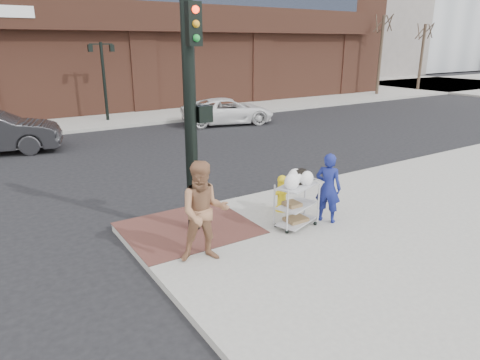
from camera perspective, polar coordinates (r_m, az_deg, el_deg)
ground at (r=9.33m, az=-1.07°, el=-8.34°), size 220.00×220.00×0.00m
sidewalk_far at (r=42.81m, az=-9.53°, el=12.18°), size 65.00×36.00×0.15m
brick_curb_ramp at (r=9.73m, az=-6.91°, el=-6.33°), size 2.80×2.40×0.01m
filler_block at (r=63.49m, az=12.72°, el=21.85°), size 14.00×20.00×18.00m
bare_tree_a at (r=37.00m, az=18.69°, el=20.30°), size 1.80×1.80×7.20m
bare_tree_b at (r=42.04m, az=23.54°, el=18.74°), size 1.80×1.80×6.70m
lamp_post at (r=24.05m, az=-17.74°, el=13.45°), size 1.32×0.22×4.00m
traffic_signal_pole at (r=8.91m, az=-6.47°, el=9.43°), size 0.61×0.51×5.00m
woman_blue at (r=9.94m, az=11.66°, el=-1.04°), size 0.64×0.71×1.63m
pedestrian_tan at (r=7.98m, az=-4.80°, el=-4.26°), size 1.15×1.03×1.95m
minivan_white at (r=22.87m, az=-1.64°, el=9.18°), size 5.28×3.44×1.35m
utility_cart at (r=9.61m, az=7.55°, el=-2.84°), size 1.07×0.82×1.32m
fire_hydrant at (r=10.52m, az=5.60°, el=-1.70°), size 0.43×0.30×0.91m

